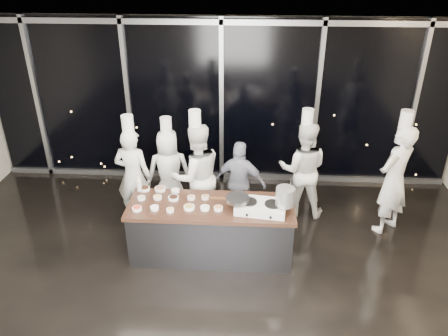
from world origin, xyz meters
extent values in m
plane|color=black|center=(0.00, 0.00, 0.00)|extent=(9.00, 9.00, 0.00)
cube|color=#BDB6A1|center=(0.00, 3.50, 1.60)|extent=(9.00, 0.02, 3.20)
cube|color=silver|center=(0.00, 0.00, 3.20)|extent=(9.00, 7.00, 0.02)
cube|color=black|center=(0.00, 3.44, 1.60)|extent=(8.90, 0.04, 3.18)
cube|color=gray|center=(0.00, 3.39, 3.10)|extent=(8.90, 0.08, 0.10)
cube|color=gray|center=(0.00, 3.39, 0.05)|extent=(8.90, 0.08, 0.10)
cube|color=gray|center=(-3.60, 3.39, 1.60)|extent=(0.08, 0.08, 3.20)
cube|color=gray|center=(-1.80, 3.39, 1.60)|extent=(0.08, 0.08, 3.20)
cube|color=gray|center=(0.00, 3.39, 1.60)|extent=(0.08, 0.08, 3.20)
cube|color=gray|center=(1.80, 3.39, 1.60)|extent=(0.08, 0.08, 3.20)
cube|color=gray|center=(3.60, 3.39, 1.60)|extent=(0.08, 0.08, 3.20)
cube|color=#37383C|center=(0.00, 0.90, 0.42)|extent=(2.40, 0.80, 0.84)
cube|color=#42241B|center=(0.00, 0.90, 0.87)|extent=(2.46, 0.86, 0.06)
cube|color=silver|center=(0.73, 0.80, 0.96)|extent=(0.76, 0.53, 0.12)
cylinder|color=black|center=(0.55, 0.82, 1.03)|extent=(0.27, 0.27, 0.02)
cylinder|color=black|center=(0.90, 0.77, 1.03)|extent=(0.27, 0.27, 0.02)
cylinder|color=black|center=(0.53, 0.59, 0.95)|extent=(0.04, 0.02, 0.04)
cylinder|color=black|center=(0.86, 0.55, 0.95)|extent=(0.04, 0.02, 0.04)
cylinder|color=slate|center=(0.39, 0.82, 1.07)|extent=(0.38, 0.38, 0.06)
cube|color=#4C2B14|center=(0.10, 0.86, 1.07)|extent=(0.25, 0.06, 0.02)
cylinder|color=#B6B6B8|center=(1.06, 0.75, 1.17)|extent=(0.30, 0.30, 0.27)
cylinder|color=white|center=(-1.05, 0.70, 0.92)|extent=(0.14, 0.14, 0.04)
cylinder|color=red|center=(-1.05, 0.70, 0.94)|extent=(0.12, 0.12, 0.01)
cylinder|color=white|center=(-1.06, 1.00, 0.92)|extent=(0.12, 0.12, 0.04)
cylinder|color=tan|center=(-1.06, 1.00, 0.94)|extent=(0.10, 0.10, 0.01)
cylinder|color=white|center=(-1.07, 1.28, 0.92)|extent=(0.17, 0.17, 0.04)
cylinder|color=black|center=(-1.07, 1.28, 0.94)|extent=(0.14, 0.14, 0.01)
cylinder|color=white|center=(-0.80, 0.74, 0.92)|extent=(0.13, 0.13, 0.04)
cylinder|color=white|center=(-0.80, 0.74, 0.94)|extent=(0.10, 0.10, 0.01)
cylinder|color=white|center=(-0.82, 1.03, 0.92)|extent=(0.13, 0.13, 0.04)
cylinder|color=tan|center=(-0.82, 1.03, 0.94)|extent=(0.10, 0.10, 0.01)
cylinder|color=white|center=(-0.83, 1.28, 0.92)|extent=(0.17, 0.17, 0.04)
cylinder|color=#9A694D|center=(-0.83, 1.28, 0.94)|extent=(0.14, 0.14, 0.01)
cylinder|color=white|center=(-0.57, 0.69, 0.92)|extent=(0.11, 0.11, 0.04)
cylinder|color=#E0A55C|center=(-0.57, 0.69, 0.94)|extent=(0.09, 0.09, 0.01)
cylinder|color=white|center=(-0.57, 1.02, 0.92)|extent=(0.16, 0.16, 0.04)
cylinder|color=black|center=(-0.57, 1.02, 0.94)|extent=(0.13, 0.13, 0.01)
cylinder|color=white|center=(-0.58, 1.24, 0.92)|extent=(0.13, 0.13, 0.04)
cylinder|color=silver|center=(-0.58, 1.24, 0.94)|extent=(0.11, 0.11, 0.01)
cylinder|color=white|center=(-0.31, 0.78, 0.92)|extent=(0.16, 0.16, 0.04)
cylinder|color=#A78B42|center=(-0.31, 0.78, 0.94)|extent=(0.13, 0.13, 0.01)
cylinder|color=white|center=(-0.31, 1.05, 0.92)|extent=(0.12, 0.12, 0.04)
cylinder|color=tan|center=(-0.31, 1.05, 0.94)|extent=(0.10, 0.10, 0.01)
cylinder|color=white|center=(-0.08, 0.78, 0.92)|extent=(0.14, 0.14, 0.04)
cylinder|color=beige|center=(-0.08, 0.78, 0.94)|extent=(0.11, 0.11, 0.01)
cylinder|color=white|center=(-0.10, 1.07, 0.92)|extent=(0.12, 0.12, 0.04)
cylinder|color=olive|center=(-0.10, 1.07, 0.94)|extent=(0.09, 0.09, 0.01)
cylinder|color=white|center=(0.12, 0.78, 0.92)|extent=(0.13, 0.13, 0.04)
cylinder|color=gold|center=(0.12, 0.78, 0.94)|extent=(0.11, 0.11, 0.01)
cylinder|color=white|center=(-1.14, 1.24, 1.00)|extent=(0.07, 0.07, 0.20)
cone|color=white|center=(-1.14, 1.24, 1.13)|extent=(0.06, 0.06, 0.07)
imported|color=silver|center=(-1.38, 1.78, 0.86)|extent=(0.68, 0.50, 1.71)
cylinder|color=white|center=(-1.38, 1.78, 1.81)|extent=(0.22, 0.22, 0.26)
imported|color=silver|center=(-0.84, 2.13, 0.78)|extent=(0.84, 0.62, 1.55)
cylinder|color=white|center=(-0.84, 2.13, 1.65)|extent=(0.22, 0.22, 0.26)
imported|color=silver|center=(-0.31, 1.75, 0.91)|extent=(1.10, 1.00, 1.83)
cylinder|color=white|center=(-0.31, 1.75, 1.93)|extent=(0.25, 0.25, 0.26)
imported|color=#151E3C|center=(0.41, 1.85, 0.75)|extent=(0.93, 0.55, 1.49)
imported|color=silver|center=(1.48, 2.18, 0.86)|extent=(0.90, 0.74, 1.73)
cylinder|color=white|center=(1.48, 2.18, 1.83)|extent=(0.21, 0.21, 0.26)
imported|color=silver|center=(2.88, 1.75, 0.94)|extent=(0.82, 0.79, 1.89)
cylinder|color=white|center=(2.88, 1.75, 1.99)|extent=(0.27, 0.27, 0.26)
camera|label=1|loc=(0.51, -4.53, 4.35)|focal=35.00mm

